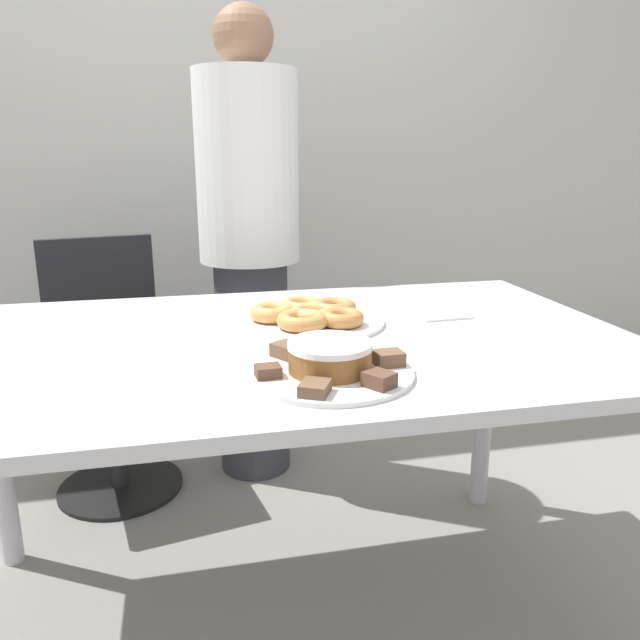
{
  "coord_description": "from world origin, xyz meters",
  "views": [
    {
      "loc": [
        -0.21,
        -1.36,
        1.2
      ],
      "look_at": [
        0.07,
        -0.08,
        0.84
      ],
      "focal_mm": 35.0,
      "sensor_mm": 36.0,
      "label": 1
    }
  ],
  "objects_px": {
    "frosted_cake": "(330,356)",
    "office_chair_left": "(109,374)",
    "person_standing": "(250,244)",
    "plate_cake": "(330,373)",
    "napkin": "(441,315)",
    "plate_donuts": "(312,322)"
  },
  "relations": [
    {
      "from": "person_standing",
      "to": "office_chair_left",
      "type": "bearing_deg",
      "value": -179.04
    },
    {
      "from": "plate_cake",
      "to": "napkin",
      "type": "xyz_separation_m",
      "value": [
        0.39,
        0.37,
        -0.0
      ]
    },
    {
      "from": "person_standing",
      "to": "office_chair_left",
      "type": "distance_m",
      "value": 0.68
    },
    {
      "from": "frosted_cake",
      "to": "person_standing",
      "type": "bearing_deg",
      "value": 91.32
    },
    {
      "from": "plate_donuts",
      "to": "plate_cake",
      "type": "bearing_deg",
      "value": -96.73
    },
    {
      "from": "office_chair_left",
      "to": "napkin",
      "type": "relative_size",
      "value": 6.54
    },
    {
      "from": "person_standing",
      "to": "napkin",
      "type": "height_order",
      "value": "person_standing"
    },
    {
      "from": "office_chair_left",
      "to": "plate_cake",
      "type": "bearing_deg",
      "value": -74.86
    },
    {
      "from": "person_standing",
      "to": "frosted_cake",
      "type": "relative_size",
      "value": 10.2
    },
    {
      "from": "frosted_cake",
      "to": "office_chair_left",
      "type": "bearing_deg",
      "value": 115.92
    },
    {
      "from": "plate_cake",
      "to": "napkin",
      "type": "relative_size",
      "value": 2.35
    },
    {
      "from": "plate_donuts",
      "to": "napkin",
      "type": "bearing_deg",
      "value": 0.4
    },
    {
      "from": "frosted_cake",
      "to": "plate_donuts",
      "type": "bearing_deg",
      "value": 83.27
    },
    {
      "from": "person_standing",
      "to": "office_chair_left",
      "type": "xyz_separation_m",
      "value": [
        -0.51,
        -0.01,
        -0.45
      ]
    },
    {
      "from": "office_chair_left",
      "to": "plate_donuts",
      "type": "distance_m",
      "value": 1.01
    },
    {
      "from": "person_standing",
      "to": "office_chair_left",
      "type": "height_order",
      "value": "person_standing"
    },
    {
      "from": "plate_cake",
      "to": "plate_donuts",
      "type": "bearing_deg",
      "value": 83.27
    },
    {
      "from": "person_standing",
      "to": "frosted_cake",
      "type": "xyz_separation_m",
      "value": [
        0.03,
        -1.12,
        -0.05
      ]
    },
    {
      "from": "person_standing",
      "to": "plate_cake",
      "type": "bearing_deg",
      "value": -88.68
    },
    {
      "from": "person_standing",
      "to": "napkin",
      "type": "relative_size",
      "value": 12.13
    },
    {
      "from": "napkin",
      "to": "plate_donuts",
      "type": "bearing_deg",
      "value": -179.6
    },
    {
      "from": "office_chair_left",
      "to": "napkin",
      "type": "height_order",
      "value": "office_chair_left"
    }
  ]
}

